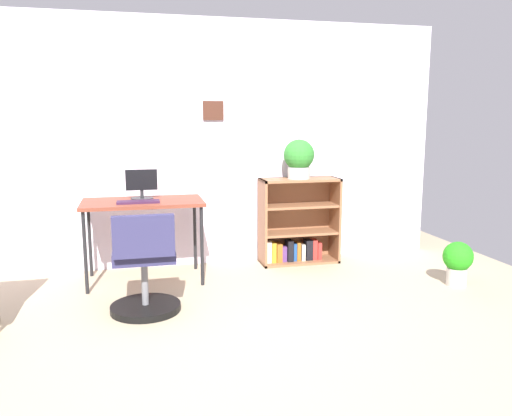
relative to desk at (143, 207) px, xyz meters
name	(u,v)px	position (x,y,z in m)	size (l,w,h in m)	color
ground_plane	(216,361)	(0.36, -1.68, -0.66)	(6.24, 6.24, 0.00)	tan
wall_back	(178,144)	(0.36, 0.47, 0.51)	(5.20, 0.12, 2.35)	silver
desk	(143,207)	(0.00, 0.00, 0.00)	(1.03, 0.57, 0.72)	brown
monitor	(142,185)	(0.00, 0.08, 0.18)	(0.27, 0.19, 0.26)	#262628
keyboard	(138,202)	(-0.04, -0.11, 0.07)	(0.35, 0.13, 0.02)	#351A35
office_chair	(144,270)	(-0.02, -0.80, -0.33)	(0.52, 0.55, 0.77)	black
bookshelf_low	(297,225)	(1.49, 0.28, -0.29)	(0.77, 0.30, 0.84)	brown
potted_plant_on_shelf	(299,158)	(1.49, 0.22, 0.39)	(0.30, 0.30, 0.38)	#B7B2A8
potted_plant_floor	(458,261)	(2.60, -0.77, -0.44)	(0.25, 0.25, 0.38)	#B7B2A8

